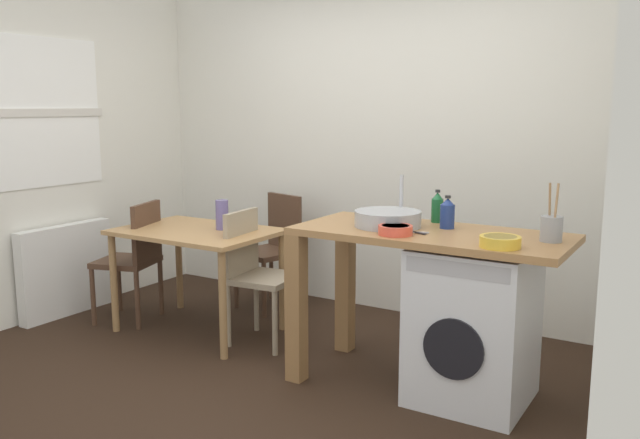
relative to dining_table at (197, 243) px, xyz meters
name	(u,v)px	position (x,y,z in m)	size (l,w,h in m)	color
ground_plane	(252,383)	(0.89, -0.54, -0.64)	(5.46, 5.46, 0.00)	black
wall_back	(387,139)	(0.89, 1.21, 0.71)	(4.60, 0.10, 2.70)	silver
wall_window_side	(10,141)	(-1.26, -0.54, 0.71)	(0.12, 3.80, 2.70)	silver
radiator	(66,270)	(-1.13, -0.24, -0.29)	(0.10, 0.80, 0.70)	white
dining_table	(197,243)	(0.00, 0.00, 0.00)	(1.10, 0.76, 0.74)	tan
chair_person_seat	(135,255)	(-0.55, -0.08, -0.14)	(0.50, 0.50, 0.90)	#4C3323
chair_opposite	(255,269)	(0.48, 0.04, -0.14)	(0.44, 0.44, 0.90)	gray
chair_spare_by_wall	(275,244)	(0.12, 0.77, -0.14)	(0.49, 0.49, 0.90)	#4C3323
kitchen_counter	(395,255)	(1.57, -0.07, 0.12)	(1.50, 0.68, 0.92)	#9E7042
washing_machine	(473,324)	(2.04, -0.07, -0.21)	(0.60, 0.61, 0.86)	silver
sink_basin	(388,219)	(1.52, -0.07, 0.32)	(0.38, 0.38, 0.09)	#9EA0A5
tap	(401,198)	(1.52, 0.11, 0.42)	(0.02, 0.02, 0.28)	#B2B2B7
bottle_tall_green	(437,208)	(1.71, 0.21, 0.36)	(0.07, 0.07, 0.19)	#19592D
bottle_squat_brown	(447,214)	(1.83, 0.05, 0.36)	(0.08, 0.08, 0.19)	navy
mixing_bowl	(395,229)	(1.66, -0.27, 0.31)	(0.18, 0.18, 0.05)	#D84C38
utensil_crock	(551,228)	(2.41, -0.02, 0.35)	(0.11, 0.11, 0.30)	gray
colander	(500,241)	(2.23, -0.29, 0.31)	(0.20, 0.20, 0.06)	gold
vase	(222,215)	(0.15, 0.10, 0.20)	(0.09, 0.09, 0.21)	slate
scissors	(415,232)	(1.73, -0.17, 0.28)	(0.15, 0.06, 0.01)	#B2B2B7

